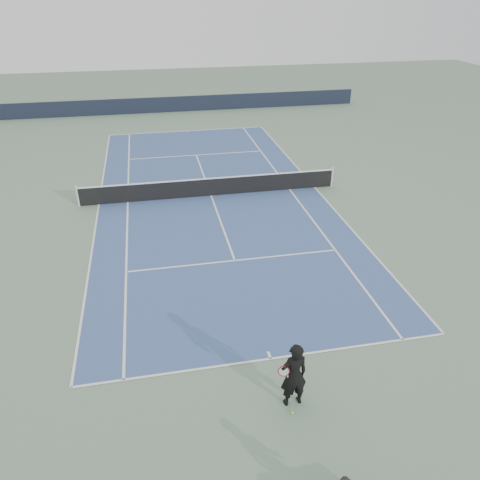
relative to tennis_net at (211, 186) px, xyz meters
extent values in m
plane|color=slate|center=(0.00, 0.00, -0.50)|extent=(80.00, 80.00, 0.00)
cube|color=#395387|center=(0.00, 0.00, -0.50)|extent=(10.97, 23.77, 0.01)
cylinder|color=silver|center=(-6.40, 0.00, 0.03)|extent=(0.10, 0.10, 1.07)
cylinder|color=silver|center=(6.40, 0.00, 0.03)|extent=(0.10, 0.10, 1.07)
cube|color=black|center=(0.00, 0.00, -0.04)|extent=(12.80, 0.03, 0.90)
cube|color=white|center=(0.00, 0.00, 0.43)|extent=(12.80, 0.04, 0.06)
cube|color=black|center=(0.00, 17.88, 0.10)|extent=(30.00, 0.25, 1.20)
imported|color=black|center=(0.13, -13.51, 0.45)|extent=(0.77, 0.58, 1.91)
torus|color=maroon|center=(-0.15, -13.56, 0.68)|extent=(0.34, 0.18, 0.36)
cylinder|color=white|center=(-0.15, -13.56, 0.68)|extent=(0.29, 0.14, 0.32)
cylinder|color=white|center=(-0.03, -13.53, 0.42)|extent=(0.08, 0.13, 0.27)
sphere|color=#D5EB30|center=(0.04, -13.86, -0.47)|extent=(0.07, 0.07, 0.07)
camera|label=1|loc=(-2.84, -21.56, 8.96)|focal=35.00mm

